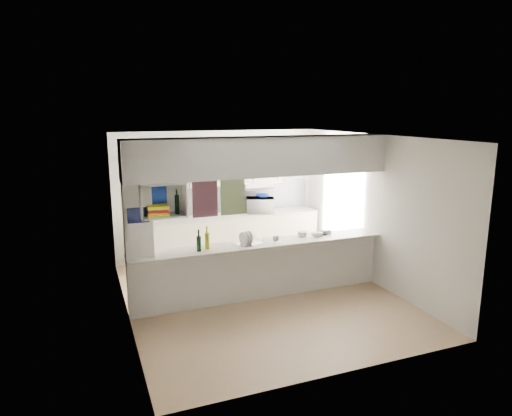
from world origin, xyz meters
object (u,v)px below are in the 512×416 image
microwave (260,205)px  bowl (262,196)px  dish_rack (248,239)px  wine_bottles (203,242)px

microwave → bowl: bearing=-134.0°
dish_rack → wine_bottles: (-0.74, -0.04, 0.04)m
microwave → dish_rack: bearing=82.3°
dish_rack → bowl: bearing=45.4°
bowl → wine_bottles: bearing=-130.6°
microwave → dish_rack: microwave is taller
microwave → bowl: size_ratio=2.06×
bowl → wine_bottles: size_ratio=0.78×
bowl → dish_rack: bowl is taller
dish_rack → microwave: bearing=46.2°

